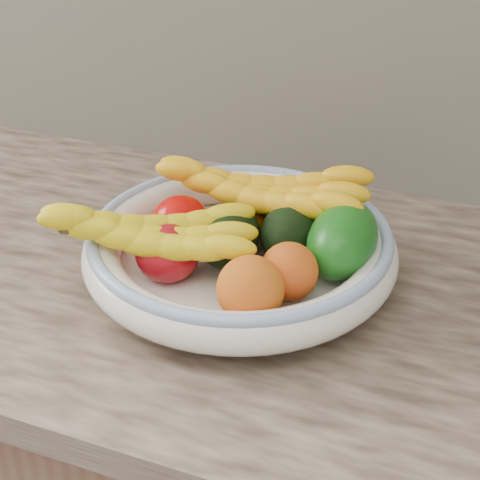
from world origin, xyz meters
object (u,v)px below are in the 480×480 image
fruit_bowl (240,248)px  banana_bunch_front (149,239)px  banana_bunch_back (259,196)px  green_mango (342,240)px

fruit_bowl → banana_bunch_front: 0.12m
banana_bunch_back → banana_bunch_front: banana_bunch_back is taller
fruit_bowl → green_mango: size_ratio=3.11×
fruit_bowl → green_mango: (0.12, 0.02, 0.03)m
banana_bunch_back → fruit_bowl: bearing=-95.0°
banana_bunch_front → banana_bunch_back: bearing=35.9°
green_mango → banana_bunch_front: 0.23m
fruit_bowl → banana_bunch_front: (-0.09, -0.07, 0.03)m
fruit_bowl → banana_bunch_back: banana_bunch_back is taller
fruit_bowl → banana_bunch_front: bearing=-141.4°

